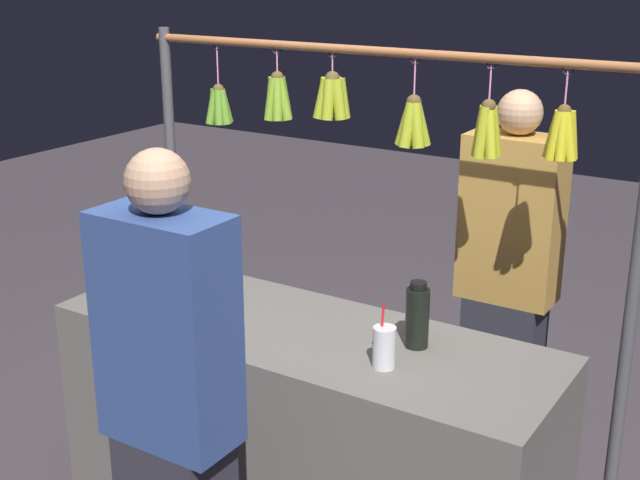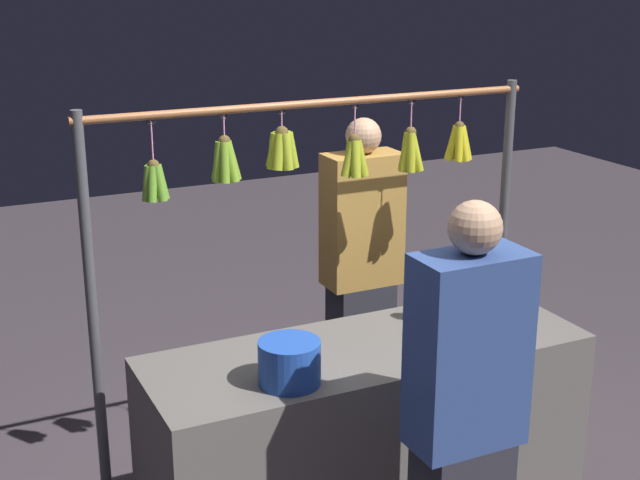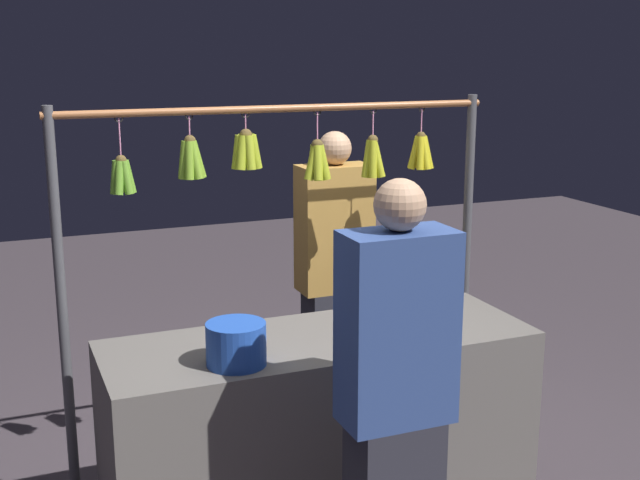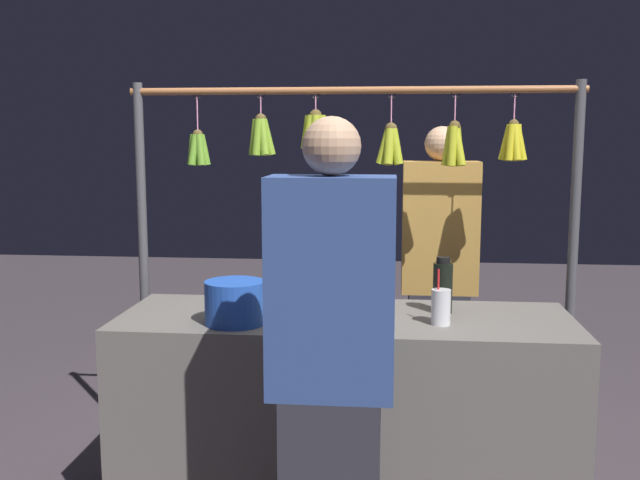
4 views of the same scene
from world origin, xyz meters
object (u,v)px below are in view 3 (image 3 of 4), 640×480
object	(u,v)px
blue_bucket	(236,344)
vendor_person	(334,284)
water_bottle	(394,296)
drink_cup	(410,318)
customer_person	(396,411)

from	to	relation	value
blue_bucket	vendor_person	size ratio (longest dim) A/B	0.14
water_bottle	blue_bucket	world-z (taller)	water_bottle
vendor_person	drink_cup	bearing A→B (deg)	86.61
drink_cup	vendor_person	size ratio (longest dim) A/B	0.13
water_bottle	drink_cup	xyz separation A→B (m)	(0.02, 0.19, -0.04)
water_bottle	vendor_person	bearing A→B (deg)	-92.76
drink_cup	blue_bucket	bearing A→B (deg)	4.57
water_bottle	customer_person	xyz separation A→B (m)	(0.38, 0.76, -0.15)
blue_bucket	vendor_person	bearing A→B (deg)	-129.76
blue_bucket	drink_cup	bearing A→B (deg)	-175.43
water_bottle	vendor_person	world-z (taller)	vendor_person
vendor_person	customer_person	bearing A→B (deg)	74.44
blue_bucket	customer_person	bearing A→B (deg)	128.49
blue_bucket	drink_cup	size ratio (longest dim) A/B	1.08
blue_bucket	drink_cup	xyz separation A→B (m)	(-0.77, -0.06, -0.01)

